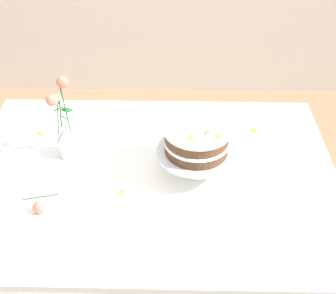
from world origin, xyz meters
TOP-DOWN VIEW (x-y plane):
  - ground_plane at (0.00, 0.00)m, footprint 12.00×12.00m
  - dining_table at (0.00, -0.03)m, footprint 1.40×1.00m
  - linen_napkin at (0.17, 0.01)m, footprint 0.35×0.35m
  - cake_stand at (0.17, 0.01)m, footprint 0.29×0.29m
  - layer_cake at (0.17, 0.01)m, footprint 0.24×0.24m
  - flower_vase at (-0.32, 0.10)m, footprint 0.09×0.09m
  - fallen_rose at (-0.36, -0.21)m, footprint 0.12×0.11m
  - loose_petal_0 at (0.43, 0.28)m, footprint 0.03×0.04m
  - loose_petal_1 at (-0.47, 0.23)m, footprint 0.04×0.04m
  - loose_petal_2 at (-0.09, -0.11)m, footprint 0.02×0.04m

SIDE VIEW (x-z plane):
  - ground_plane at x=0.00m, z-range 0.00..0.00m
  - dining_table at x=0.00m, z-range 0.28..1.02m
  - linen_napkin at x=0.17m, z-range 0.74..0.74m
  - loose_petal_2 at x=-0.09m, z-range 0.74..0.74m
  - loose_petal_1 at x=-0.47m, z-range 0.74..0.74m
  - loose_petal_0 at x=0.43m, z-range 0.74..0.75m
  - fallen_rose at x=-0.36m, z-range 0.74..0.78m
  - cake_stand at x=0.17m, z-range 0.77..0.87m
  - flower_vase at x=-0.32m, z-range 0.68..1.03m
  - layer_cake at x=0.17m, z-range 0.84..0.95m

